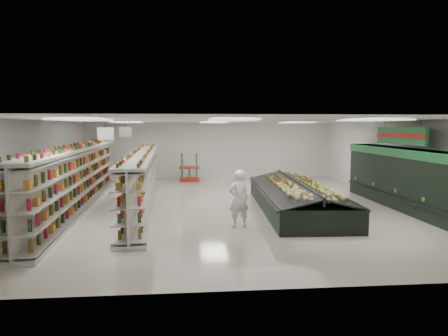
{
  "coord_description": "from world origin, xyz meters",
  "views": [
    {
      "loc": [
        -1.21,
        -14.95,
        2.99
      ],
      "look_at": [
        0.21,
        0.75,
        1.33
      ],
      "focal_mm": 32.0,
      "sensor_mm": 36.0,
      "label": 1
    }
  ],
  "objects": [
    {
      "name": "produce_wall_case",
      "position": [
        6.53,
        -1.5,
        1.24
      ],
      "size": [
        0.93,
        8.0,
        2.2
      ],
      "color": "black",
      "rests_on": "floor"
    },
    {
      "name": "aisle_sign_near",
      "position": [
        -3.8,
        -2.0,
        2.75
      ],
      "size": [
        0.52,
        0.06,
        0.75
      ],
      "color": "white",
      "rests_on": "ceiling"
    },
    {
      "name": "hortifruti_banner",
      "position": [
        6.25,
        -1.5,
        2.65
      ],
      "size": [
        0.12,
        3.2,
        0.95
      ],
      "color": "#1E7437",
      "rests_on": "ceiling"
    },
    {
      "name": "wall_left",
      "position": [
        -7.0,
        0.0,
        1.6
      ],
      "size": [
        0.02,
        16.0,
        3.2
      ],
      "primitive_type": "cube",
      "color": "silver",
      "rests_on": "floor"
    },
    {
      "name": "aisle_sign_far",
      "position": [
        -3.8,
        2.0,
        2.75
      ],
      "size": [
        0.52,
        0.06,
        0.75
      ],
      "color": "white",
      "rests_on": "ceiling"
    },
    {
      "name": "floor",
      "position": [
        0.0,
        0.0,
        0.0
      ],
      "size": [
        16.0,
        16.0,
        0.0
      ],
      "primitive_type": "plane",
      "color": "beige",
      "rests_on": "ground"
    },
    {
      "name": "gondola_center",
      "position": [
        -2.93,
        0.24,
        0.91
      ],
      "size": [
        1.42,
        11.47,
        1.98
      ],
      "rotation": [
        0.0,
        0.0,
        0.05
      ],
      "color": "silver",
      "rests_on": "floor"
    },
    {
      "name": "gondola_left",
      "position": [
        -5.28,
        -0.05,
        1.02
      ],
      "size": [
        1.6,
        12.8,
        2.21
      ],
      "rotation": [
        0.0,
        0.0,
        0.05
      ],
      "color": "silver",
      "rests_on": "floor"
    },
    {
      "name": "ceiling",
      "position": [
        0.0,
        0.0,
        3.2
      ],
      "size": [
        14.0,
        16.0,
        0.02
      ],
      "primitive_type": "cube",
      "color": "white",
      "rests_on": "wall_back"
    },
    {
      "name": "wall_right",
      "position": [
        7.0,
        0.0,
        1.6
      ],
      "size": [
        0.02,
        16.0,
        3.2
      ],
      "primitive_type": "cube",
      "color": "silver",
      "rests_on": "floor"
    },
    {
      "name": "wall_front",
      "position": [
        0.0,
        -8.0,
        1.6
      ],
      "size": [
        14.0,
        0.02,
        3.2
      ],
      "primitive_type": "cube",
      "color": "silver",
      "rests_on": "floor"
    },
    {
      "name": "wall_back",
      "position": [
        0.0,
        8.0,
        1.6
      ],
      "size": [
        14.0,
        0.02,
        3.2
      ],
      "primitive_type": "cube",
      "color": "silver",
      "rests_on": "floor"
    },
    {
      "name": "shopper_main",
      "position": [
        0.27,
        -3.47,
        0.86
      ],
      "size": [
        0.71,
        0.56,
        1.72
      ],
      "primitive_type": "imported",
      "rotation": [
        0.0,
        0.0,
        3.4
      ],
      "color": "white",
      "rests_on": "floor"
    },
    {
      "name": "produce_island",
      "position": [
        2.63,
        -1.1,
        0.49
      ],
      "size": [
        2.94,
        7.26,
        1.07
      ],
      "rotation": [
        0.0,
        0.0,
        -0.05
      ],
      "color": "black",
      "rests_on": "floor"
    },
    {
      "name": "soda_endcap",
      "position": [
        -1.14,
        6.72,
        0.68
      ],
      "size": [
        1.11,
        0.77,
        1.41
      ],
      "rotation": [
        0.0,
        0.0,
        -0.02
      ],
      "color": "#B22114",
      "rests_on": "floor"
    },
    {
      "name": "shopper_background",
      "position": [
        -4.2,
        4.32,
        0.79
      ],
      "size": [
        0.49,
        0.78,
        1.58
      ],
      "primitive_type": "imported",
      "rotation": [
        0.0,
        0.0,
        1.58
      ],
      "color": "tan",
      "rests_on": "floor"
    }
  ]
}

